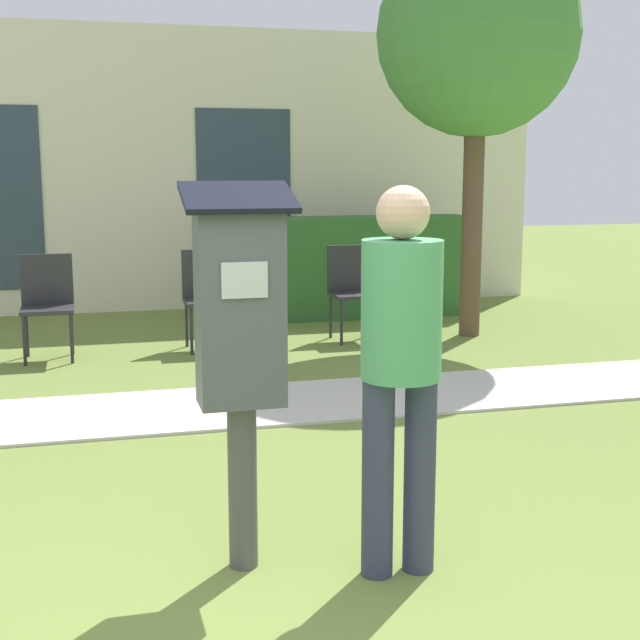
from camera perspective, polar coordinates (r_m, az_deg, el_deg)
name	(u,v)px	position (r m, az deg, el deg)	size (l,w,h in m)	color
sidewalk	(157,411)	(6.17, -10.40, -5.77)	(12.00, 1.10, 0.02)	beige
building_facade	(120,171)	(10.47, -12.69, 9.30)	(10.00, 0.26, 3.20)	beige
parking_meter	(240,327)	(3.57, -5.13, -0.43)	(0.44, 0.31, 1.59)	#4C4C4C
person_standing	(401,351)	(3.53, 5.19, -2.01)	(0.32, 0.32, 1.58)	#333851
outdoor_chair_left	(47,298)	(8.03, -17.06, 1.36)	(0.44, 0.44, 0.90)	#262628
outdoor_chair_middle	(208,291)	(8.18, -7.19, 1.87)	(0.44, 0.44, 0.90)	#262628
outdoor_chair_right	(352,285)	(8.55, 2.09, 2.28)	(0.44, 0.44, 0.90)	#262628
hedge_row	(358,267)	(9.90, 2.43, 3.44)	(2.54, 0.60, 1.10)	#33662D
tree	(478,37)	(8.86, 10.05, 17.41)	(1.90, 1.90, 3.82)	brown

